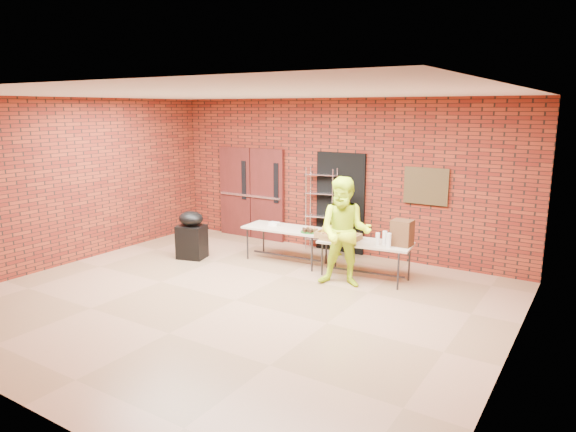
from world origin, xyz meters
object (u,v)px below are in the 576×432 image
object	(u,v)px
table_left	(286,230)
coffee_dispenser	(402,233)
wire_rack	(321,209)
covered_grill	(192,235)
volunteer_man	(345,232)
table_right	(365,245)
volunteer_woman	(343,221)

from	to	relation	value
table_left	coffee_dispenser	distance (m)	2.38
wire_rack	covered_grill	xyz separation A→B (m)	(-1.92, -1.92, -0.41)
covered_grill	volunteer_man	size ratio (longest dim) A/B	0.51
table_right	volunteer_woman	world-z (taller)	volunteer_woman
table_right	covered_grill	size ratio (longest dim) A/B	1.76
coffee_dispenser	table_right	bearing A→B (deg)	-170.24
wire_rack	volunteer_woman	bearing A→B (deg)	-32.09
covered_grill	volunteer_man	xyz separation A→B (m)	(3.34, 0.16, 0.46)
table_left	covered_grill	size ratio (longest dim) A/B	1.79
volunteer_woman	covered_grill	bearing A→B (deg)	49.48
table_left	covered_grill	bearing A→B (deg)	-158.68
wire_rack	volunteer_man	size ratio (longest dim) A/B	0.95
coffee_dispenser	volunteer_man	distance (m)	1.02
table_right	coffee_dispenser	size ratio (longest dim) A/B	3.80
wire_rack	volunteer_man	world-z (taller)	volunteer_man
wire_rack	covered_grill	size ratio (longest dim) A/B	1.84
table_right	volunteer_man	xyz separation A→B (m)	(-0.14, -0.55, 0.33)
volunteer_man	covered_grill	bearing A→B (deg)	167.16
wire_rack	coffee_dispenser	xyz separation A→B (m)	(2.19, -1.09, 0.00)
covered_grill	table_right	bearing A→B (deg)	-3.35
table_right	coffee_dispenser	xyz separation A→B (m)	(0.63, 0.11, 0.28)
covered_grill	coffee_dispenser	bearing A→B (deg)	-3.64
table_left	coffee_dispenser	size ratio (longest dim) A/B	3.85
table_left	covered_grill	xyz separation A→B (m)	(-1.75, -0.82, -0.15)
coffee_dispenser	wire_rack	bearing A→B (deg)	153.44
table_left	volunteer_woman	world-z (taller)	volunteer_woman
table_left	covered_grill	distance (m)	1.94
table_right	volunteer_man	world-z (taller)	volunteer_man
wire_rack	table_right	bearing A→B (deg)	-50.30
table_right	volunteer_woman	xyz separation A→B (m)	(-0.93, 0.98, 0.14)
covered_grill	wire_rack	bearing A→B (deg)	29.92
volunteer_man	volunteer_woman	bearing A→B (deg)	101.67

